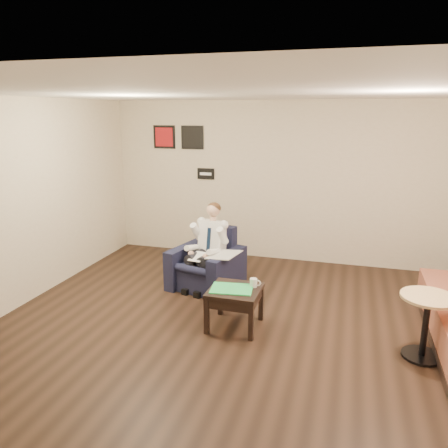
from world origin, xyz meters
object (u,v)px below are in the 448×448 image
(armchair, at_px, (206,259))
(green_folder, at_px, (232,289))
(side_table, at_px, (235,308))
(cafe_table, at_px, (425,327))
(seated_man, at_px, (202,251))
(coffee_mug, at_px, (254,283))
(smartphone, at_px, (243,284))

(armchair, relative_size, green_folder, 1.83)
(side_table, height_order, cafe_table, cafe_table)
(seated_man, distance_m, coffee_mug, 1.31)
(smartphone, bearing_deg, armchair, 141.55)
(armchair, bearing_deg, side_table, -42.22)
(coffee_mug, xyz_separation_m, smartphone, (-0.14, 0.05, -0.05))
(green_folder, relative_size, coffee_mug, 4.74)
(seated_man, height_order, smartphone, seated_man)
(side_table, xyz_separation_m, cafe_table, (2.15, -0.10, 0.11))
(side_table, relative_size, smartphone, 3.93)
(side_table, height_order, coffee_mug, coffee_mug)
(green_folder, xyz_separation_m, coffee_mug, (0.24, 0.15, 0.05))
(smartphone, bearing_deg, side_table, -97.35)
(armchair, bearing_deg, smartphone, -35.34)
(side_table, distance_m, coffee_mug, 0.39)
(armchair, distance_m, cafe_table, 3.14)
(smartphone, bearing_deg, coffee_mug, -7.10)
(side_table, xyz_separation_m, coffee_mug, (0.20, 0.13, 0.30))
(coffee_mug, bearing_deg, green_folder, -146.99)
(armchair, distance_m, smartphone, 1.23)
(seated_man, xyz_separation_m, coffee_mug, (0.98, -0.87, -0.05))
(seated_man, bearing_deg, coffee_mug, -27.70)
(side_table, distance_m, cafe_table, 2.15)
(seated_man, height_order, cafe_table, seated_man)
(armchair, height_order, cafe_table, armchair)
(green_folder, distance_m, coffee_mug, 0.29)
(seated_man, relative_size, green_folder, 2.43)
(armchair, distance_m, coffee_mug, 1.37)
(seated_man, xyz_separation_m, side_table, (0.78, -1.00, -0.36))
(seated_man, height_order, coffee_mug, seated_man)
(green_folder, bearing_deg, smartphone, 65.36)
(armchair, relative_size, cafe_table, 1.28)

